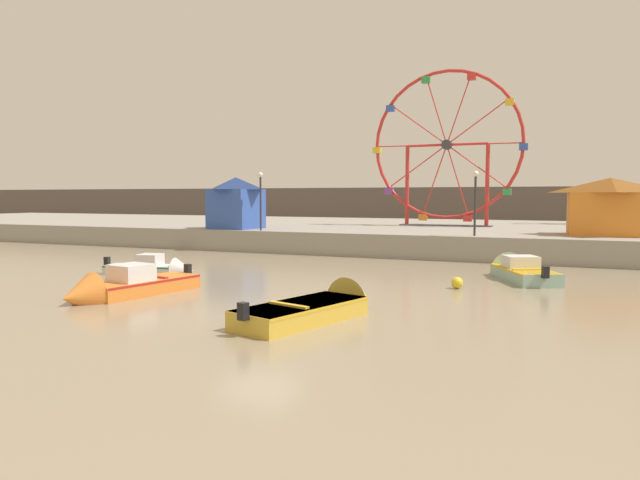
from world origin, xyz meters
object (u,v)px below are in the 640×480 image
(motorboat_mustard_yellow, at_px, (325,307))
(motorboat_orange_hull, at_px, (121,287))
(ferris_wheel_red_frame, at_px, (447,148))
(motorboat_pale_grey, at_px, (156,268))
(carnival_booth_blue_tent, at_px, (236,202))
(motorboat_seafoam, at_px, (517,270))
(carnival_booth_orange_canopy, at_px, (610,205))
(promenade_lamp_near, at_px, (475,193))
(mooring_buoy_orange, at_px, (457,283))
(promenade_lamp_far, at_px, (261,192))

(motorboat_mustard_yellow, distance_m, motorboat_orange_hull, 7.62)
(motorboat_mustard_yellow, relative_size, ferris_wheel_red_frame, 0.49)
(motorboat_pale_grey, relative_size, carnival_booth_blue_tent, 1.27)
(motorboat_seafoam, xyz_separation_m, carnival_booth_orange_canopy, (4.04, 9.30, 2.63))
(motorboat_orange_hull, height_order, promenade_lamp_near, promenade_lamp_near)
(carnival_booth_blue_tent, bearing_deg, motorboat_orange_hull, -66.12)
(promenade_lamp_near, height_order, mooring_buoy_orange, promenade_lamp_near)
(motorboat_mustard_yellow, height_order, ferris_wheel_red_frame, ferris_wheel_red_frame)
(motorboat_mustard_yellow, relative_size, carnival_booth_blue_tent, 1.61)
(motorboat_orange_hull, xyz_separation_m, promenade_lamp_far, (-3.44, 16.02, 3.38))
(motorboat_mustard_yellow, distance_m, ferris_wheel_red_frame, 27.06)
(promenade_lamp_near, height_order, promenade_lamp_far, promenade_lamp_far)
(promenade_lamp_near, distance_m, promenade_lamp_far, 12.94)
(promenade_lamp_near, bearing_deg, carnival_booth_orange_canopy, 26.22)
(motorboat_mustard_yellow, relative_size, motorboat_pale_grey, 1.27)
(promenade_lamp_near, bearing_deg, motorboat_pale_grey, -137.44)
(carnival_booth_orange_canopy, relative_size, promenade_lamp_near, 1.35)
(ferris_wheel_red_frame, distance_m, mooring_buoy_orange, 21.19)
(motorboat_mustard_yellow, xyz_separation_m, promenade_lamp_near, (1.88, 16.34, 3.36))
(motorboat_orange_hull, bearing_deg, promenade_lamp_far, -157.34)
(promenade_lamp_far, bearing_deg, motorboat_orange_hull, -77.87)
(motorboat_seafoam, xyz_separation_m, promenade_lamp_far, (-15.55, 5.87, 3.39))
(motorboat_seafoam, distance_m, carnival_booth_blue_tent, 19.55)
(motorboat_seafoam, distance_m, mooring_buoy_orange, 4.21)
(promenade_lamp_near, relative_size, promenade_lamp_far, 0.96)
(motorboat_seafoam, height_order, motorboat_pale_grey, motorboat_seafoam)
(motorboat_pale_grey, bearing_deg, promenade_lamp_near, 30.40)
(carnival_booth_orange_canopy, distance_m, carnival_booth_blue_tent, 22.19)
(ferris_wheel_red_frame, height_order, carnival_booth_blue_tent, ferris_wheel_red_frame)
(motorboat_seafoam, height_order, mooring_buoy_orange, motorboat_seafoam)
(motorboat_seafoam, height_order, carnival_booth_orange_canopy, carnival_booth_orange_canopy)
(ferris_wheel_red_frame, xyz_separation_m, carnival_booth_blue_tent, (-12.00, -8.85, -3.80))
(ferris_wheel_red_frame, xyz_separation_m, mooring_buoy_orange, (4.20, -19.67, -6.66))
(carnival_booth_blue_tent, bearing_deg, motorboat_seafoam, -16.46)
(motorboat_mustard_yellow, height_order, motorboat_seafoam, motorboat_mustard_yellow)
(motorboat_mustard_yellow, distance_m, motorboat_pale_grey, 11.49)
(motorboat_mustard_yellow, relative_size, promenade_lamp_near, 1.56)
(promenade_lamp_far, bearing_deg, mooring_buoy_orange, -35.16)
(promenade_lamp_near, relative_size, mooring_buoy_orange, 7.89)
(ferris_wheel_red_frame, distance_m, promenade_lamp_near, 10.92)
(carnival_booth_blue_tent, bearing_deg, promenade_lamp_far, -20.24)
(mooring_buoy_orange, bearing_deg, carnival_booth_blue_tent, 146.25)
(motorboat_mustard_yellow, relative_size, motorboat_seafoam, 1.10)
(ferris_wheel_red_frame, bearing_deg, motorboat_orange_hull, -103.13)
(motorboat_pale_grey, xyz_separation_m, mooring_buoy_orange, (12.90, 1.32, -0.06))
(motorboat_orange_hull, distance_m, motorboat_pale_grey, 5.68)
(ferris_wheel_red_frame, bearing_deg, mooring_buoy_orange, -77.94)
(mooring_buoy_orange, bearing_deg, motorboat_mustard_yellow, -112.15)
(promenade_lamp_near, bearing_deg, motorboat_seafoam, -66.55)
(carnival_booth_blue_tent, xyz_separation_m, mooring_buoy_orange, (16.20, -10.82, -2.86))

